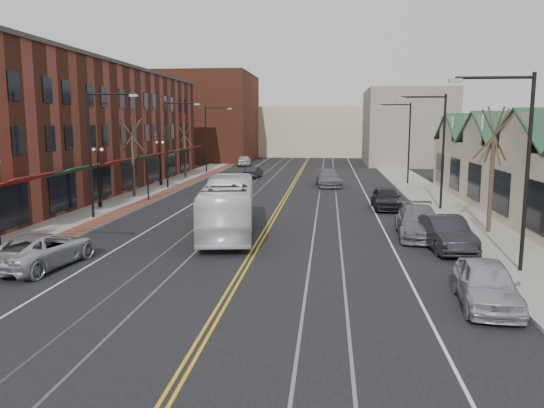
% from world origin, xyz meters
% --- Properties ---
extents(ground, '(160.00, 160.00, 0.00)m').
position_xyz_m(ground, '(0.00, 0.00, 0.00)').
color(ground, black).
rests_on(ground, ground).
extents(sidewalk_left, '(4.00, 120.00, 0.15)m').
position_xyz_m(sidewalk_left, '(-12.00, 20.00, 0.07)').
color(sidewalk_left, gray).
rests_on(sidewalk_left, ground).
extents(sidewalk_right, '(4.00, 120.00, 0.15)m').
position_xyz_m(sidewalk_right, '(12.00, 20.00, 0.07)').
color(sidewalk_right, gray).
rests_on(sidewalk_right, ground).
extents(building_left, '(10.00, 50.00, 11.00)m').
position_xyz_m(building_left, '(-19.00, 27.00, 5.50)').
color(building_left, maroon).
rests_on(building_left, ground).
extents(backdrop_left, '(14.00, 18.00, 14.00)m').
position_xyz_m(backdrop_left, '(-16.00, 70.00, 7.00)').
color(backdrop_left, maroon).
rests_on(backdrop_left, ground).
extents(backdrop_mid, '(22.00, 14.00, 9.00)m').
position_xyz_m(backdrop_mid, '(0.00, 85.00, 4.50)').
color(backdrop_mid, '#BDAE91').
rests_on(backdrop_mid, ground).
extents(backdrop_right, '(12.00, 16.00, 11.00)m').
position_xyz_m(backdrop_right, '(15.00, 65.00, 5.50)').
color(backdrop_right, slate).
rests_on(backdrop_right, ground).
extents(streetlight_l_1, '(3.33, 0.25, 8.00)m').
position_xyz_m(streetlight_l_1, '(-11.05, 16.00, 5.03)').
color(streetlight_l_1, black).
rests_on(streetlight_l_1, sidewalk_left).
extents(streetlight_l_2, '(3.33, 0.25, 8.00)m').
position_xyz_m(streetlight_l_2, '(-11.05, 32.00, 5.03)').
color(streetlight_l_2, black).
rests_on(streetlight_l_2, sidewalk_left).
extents(streetlight_l_3, '(3.33, 0.25, 8.00)m').
position_xyz_m(streetlight_l_3, '(-11.05, 48.00, 5.03)').
color(streetlight_l_3, black).
rests_on(streetlight_l_3, sidewalk_left).
extents(streetlight_r_0, '(3.33, 0.25, 8.00)m').
position_xyz_m(streetlight_r_0, '(11.05, 6.00, 5.03)').
color(streetlight_r_0, black).
rests_on(streetlight_r_0, sidewalk_right).
extents(streetlight_r_1, '(3.33, 0.25, 8.00)m').
position_xyz_m(streetlight_r_1, '(11.05, 22.00, 5.03)').
color(streetlight_r_1, black).
rests_on(streetlight_r_1, sidewalk_right).
extents(streetlight_r_2, '(3.33, 0.25, 8.00)m').
position_xyz_m(streetlight_r_2, '(11.05, 38.00, 5.03)').
color(streetlight_r_2, black).
rests_on(streetlight_r_2, sidewalk_right).
extents(lamppost_l_2, '(0.84, 0.28, 4.27)m').
position_xyz_m(lamppost_l_2, '(-12.80, 20.00, 2.20)').
color(lamppost_l_2, black).
rests_on(lamppost_l_2, sidewalk_left).
extents(lamppost_l_3, '(0.84, 0.28, 4.27)m').
position_xyz_m(lamppost_l_3, '(-12.80, 34.00, 2.20)').
color(lamppost_l_3, black).
rests_on(lamppost_l_3, sidewalk_left).
extents(tree_left_near, '(1.78, 1.37, 6.48)m').
position_xyz_m(tree_left_near, '(-12.50, 26.00, 3.51)').
color(tree_left_near, '#382B21').
rests_on(tree_left_near, sidewalk_left).
extents(tree_left_far, '(1.66, 1.28, 6.02)m').
position_xyz_m(tree_left_far, '(-12.50, 42.00, 3.28)').
color(tree_left_far, '#382B21').
rests_on(tree_left_far, sidewalk_left).
extents(tree_right_mid, '(1.90, 1.46, 6.93)m').
position_xyz_m(tree_right_mid, '(12.50, 14.00, 3.75)').
color(tree_right_mid, '#382B21').
rests_on(tree_right_mid, sidewalk_right).
extents(manhole_far, '(0.60, 0.60, 0.02)m').
position_xyz_m(manhole_far, '(-11.20, 8.00, 0.16)').
color(manhole_far, '#592D19').
rests_on(manhole_far, sidewalk_left).
extents(traffic_signal, '(0.18, 0.15, 3.80)m').
position_xyz_m(traffic_signal, '(-10.60, 24.00, 2.35)').
color(traffic_signal, black).
rests_on(traffic_signal, sidewalk_left).
extents(transit_bus, '(4.12, 11.40, 3.11)m').
position_xyz_m(transit_bus, '(-2.00, 12.64, 1.55)').
color(transit_bus, white).
rests_on(transit_bus, ground).
extents(parked_suv, '(3.22, 5.71, 1.51)m').
position_xyz_m(parked_suv, '(-8.72, 4.93, 0.75)').
color(parked_suv, '#B6B7BE').
rests_on(parked_suv, ground).
extents(parked_car_a, '(2.27, 4.75, 1.57)m').
position_xyz_m(parked_car_a, '(8.95, 1.81, 0.78)').
color(parked_car_a, '#ACADB3').
rests_on(parked_car_a, ground).
extents(parked_car_b, '(2.25, 5.16, 1.65)m').
position_xyz_m(parked_car_b, '(9.30, 9.99, 0.82)').
color(parked_car_b, black).
rests_on(parked_car_b, ground).
extents(parked_car_c, '(2.64, 5.85, 1.66)m').
position_xyz_m(parked_car_c, '(8.49, 12.82, 0.83)').
color(parked_car_c, slate).
rests_on(parked_car_c, ground).
extents(parked_car_d, '(1.95, 4.79, 1.63)m').
position_xyz_m(parked_car_d, '(7.69, 22.20, 0.81)').
color(parked_car_d, black).
rests_on(parked_car_d, ground).
extents(distant_car_left, '(1.81, 4.06, 1.30)m').
position_xyz_m(distant_car_left, '(-4.91, 42.94, 0.65)').
color(distant_car_left, '#222328').
rests_on(distant_car_left, ground).
extents(distant_car_right, '(2.84, 5.80, 1.62)m').
position_xyz_m(distant_car_right, '(3.54, 35.68, 0.81)').
color(distant_car_right, slate).
rests_on(distant_car_right, ground).
extents(distant_car_far, '(2.50, 4.94, 1.61)m').
position_xyz_m(distant_car_far, '(-8.50, 58.99, 0.81)').
color(distant_car_far, '#B6BABE').
rests_on(distant_car_far, ground).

